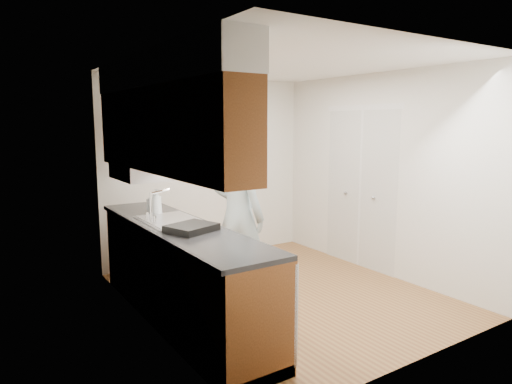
% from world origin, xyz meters
% --- Properties ---
extents(floor, '(3.50, 3.50, 0.00)m').
position_xyz_m(floor, '(0.00, 0.00, 0.00)').
color(floor, olive).
rests_on(floor, ground).
extents(ceiling, '(3.50, 3.50, 0.00)m').
position_xyz_m(ceiling, '(0.00, 0.00, 2.50)').
color(ceiling, white).
rests_on(ceiling, wall_left).
extents(wall_left, '(0.02, 3.50, 2.50)m').
position_xyz_m(wall_left, '(-1.50, 0.00, 1.25)').
color(wall_left, silver).
rests_on(wall_left, floor).
extents(wall_right, '(0.02, 3.50, 2.50)m').
position_xyz_m(wall_right, '(1.50, 0.00, 1.25)').
color(wall_right, silver).
rests_on(wall_right, floor).
extents(wall_back, '(3.00, 0.02, 2.50)m').
position_xyz_m(wall_back, '(0.00, 1.75, 1.25)').
color(wall_back, silver).
rests_on(wall_back, floor).
extents(counter, '(0.64, 2.80, 1.30)m').
position_xyz_m(counter, '(-1.20, -0.00, 0.49)').
color(counter, brown).
rests_on(counter, floor).
extents(upper_cabinets, '(0.47, 2.80, 1.21)m').
position_xyz_m(upper_cabinets, '(-1.33, 0.05, 1.95)').
color(upper_cabinets, brown).
rests_on(upper_cabinets, wall_left).
extents(closet_door, '(0.02, 1.22, 2.05)m').
position_xyz_m(closet_door, '(1.49, 0.30, 1.02)').
color(closet_door, white).
rests_on(closet_door, wall_right).
extents(floor_mat, '(0.58, 0.95, 0.02)m').
position_xyz_m(floor_mat, '(-0.46, 0.17, 0.01)').
color(floor_mat, '#5E5E60').
rests_on(floor_mat, floor).
extents(person, '(0.68, 0.83, 2.02)m').
position_xyz_m(person, '(-0.46, 0.17, 1.03)').
color(person, '#A0BAC3').
rests_on(person, floor_mat).
extents(soap_bottle_a, '(0.13, 0.13, 0.27)m').
position_xyz_m(soap_bottle_a, '(-1.21, 0.56, 1.08)').
color(soap_bottle_a, silver).
rests_on(soap_bottle_a, counter).
extents(soap_bottle_b, '(0.13, 0.14, 0.21)m').
position_xyz_m(soap_bottle_b, '(-1.18, 0.77, 1.05)').
color(soap_bottle_b, silver).
rests_on(soap_bottle_b, counter).
extents(soap_bottle_c, '(0.19, 0.19, 0.18)m').
position_xyz_m(soap_bottle_c, '(-1.13, 0.82, 1.03)').
color(soap_bottle_c, silver).
rests_on(soap_bottle_c, counter).
extents(soda_can, '(0.08, 0.08, 0.12)m').
position_xyz_m(soda_can, '(-1.17, 0.71, 1.00)').
color(soda_can, '#A61C33').
rests_on(soda_can, counter).
extents(steel_can, '(0.07, 0.07, 0.13)m').
position_xyz_m(steel_can, '(-1.16, 0.82, 1.00)').
color(steel_can, '#A5A5AA').
rests_on(steel_can, counter).
extents(dish_rack, '(0.48, 0.44, 0.06)m').
position_xyz_m(dish_rack, '(-1.22, -0.30, 0.97)').
color(dish_rack, black).
rests_on(dish_rack, counter).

